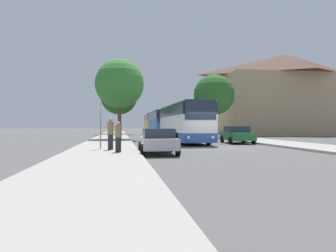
{
  "coord_description": "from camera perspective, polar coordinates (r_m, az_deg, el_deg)",
  "views": [
    {
      "loc": [
        -6.07,
        -21.58,
        1.54
      ],
      "look_at": [
        -0.76,
        14.17,
        1.47
      ],
      "focal_mm": 35.0,
      "sensor_mm": 36.0,
      "label": 1
    }
  ],
  "objects": [
    {
      "name": "ground_plane",
      "position": [
        22.47,
        7.26,
        -3.82
      ],
      "size": [
        300.0,
        300.0,
        0.0
      ],
      "primitive_type": "plane",
      "color": "#565454",
      "rests_on": "ground"
    },
    {
      "name": "sidewalk_left",
      "position": [
        21.65,
        -10.92,
        -3.77
      ],
      "size": [
        4.0,
        120.0,
        0.15
      ],
      "primitive_type": "cube",
      "color": "#A39E93",
      "rests_on": "ground_plane"
    },
    {
      "name": "sidewalk_right",
      "position": [
        25.27,
        22.75,
        -3.22
      ],
      "size": [
        4.0,
        120.0,
        0.15
      ],
      "primitive_type": "cube",
      "color": "#A39E93",
      "rests_on": "ground_plane"
    },
    {
      "name": "building_right_background",
      "position": [
        57.5,
        19.83,
        5.18
      ],
      "size": [
        21.51,
        12.53,
        13.26
      ],
      "color": "tan",
      "rests_on": "ground_plane"
    },
    {
      "name": "bus_front",
      "position": [
        29.25,
        2.71,
        0.67
      ],
      "size": [
        2.95,
        12.14,
        3.42
      ],
      "rotation": [
        0.0,
        0.0,
        0.01
      ],
      "color": "#2D519E",
      "rests_on": "ground_plane"
    },
    {
      "name": "bus_middle",
      "position": [
        43.18,
        -1.15,
        0.47
      ],
      "size": [
        2.81,
        10.94,
        3.4
      ],
      "rotation": [
        0.0,
        0.0,
        0.0
      ],
      "color": "silver",
      "rests_on": "ground_plane"
    },
    {
      "name": "bus_rear",
      "position": [
        57.99,
        -2.7,
        0.44
      ],
      "size": [
        2.84,
        11.61,
        3.52
      ],
      "rotation": [
        0.0,
        0.0,
        -0.02
      ],
      "color": "#2D2D2D",
      "rests_on": "ground_plane"
    },
    {
      "name": "parked_car_left_curb",
      "position": [
        17.56,
        -1.77,
        -2.55
      ],
      "size": [
        2.02,
        4.24,
        1.37
      ],
      "rotation": [
        0.0,
        0.0,
        -0.02
      ],
      "color": "#B7B7BC",
      "rests_on": "ground_plane"
    },
    {
      "name": "parked_car_right_near",
      "position": [
        28.59,
        11.91,
        -1.45
      ],
      "size": [
        2.3,
        4.29,
        1.47
      ],
      "rotation": [
        0.0,
        0.0,
        3.09
      ],
      "color": "#236B38",
      "rests_on": "ground_plane"
    },
    {
      "name": "bus_stop_sign",
      "position": [
        19.67,
        -11.67,
        0.93
      ],
      "size": [
        0.08,
        0.45,
        2.7
      ],
      "color": "gray",
      "rests_on": "sidewalk_left"
    },
    {
      "name": "pedestrian_waiting_near",
      "position": [
        17.15,
        -8.65,
        -1.85
      ],
      "size": [
        0.36,
        0.36,
        1.6
      ],
      "rotation": [
        0.0,
        0.0,
        3.31
      ],
      "color": "#23232D",
      "rests_on": "sidewalk_left"
    },
    {
      "name": "pedestrian_waiting_far",
      "position": [
        19.01,
        -9.98,
        -1.27
      ],
      "size": [
        0.36,
        0.36,
        1.83
      ],
      "rotation": [
        0.0,
        0.0,
        5.81
      ],
      "color": "#23232D",
      "rests_on": "sidewalk_left"
    },
    {
      "name": "tree_left_near",
      "position": [
        55.75,
        -8.55,
        5.12
      ],
      "size": [
        6.14,
        6.14,
        9.35
      ],
      "color": "brown",
      "rests_on": "sidewalk_left"
    },
    {
      "name": "tree_left_far",
      "position": [
        34.76,
        -8.44,
        7.28
      ],
      "size": [
        5.1,
        5.1,
        8.3
      ],
      "color": "brown",
      "rests_on": "sidewalk_left"
    },
    {
      "name": "tree_right_near",
      "position": [
        43.43,
        8.01,
        5.39
      ],
      "size": [
        5.34,
        5.34,
        8.07
      ],
      "color": "#47331E",
      "rests_on": "sidewalk_right"
    }
  ]
}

